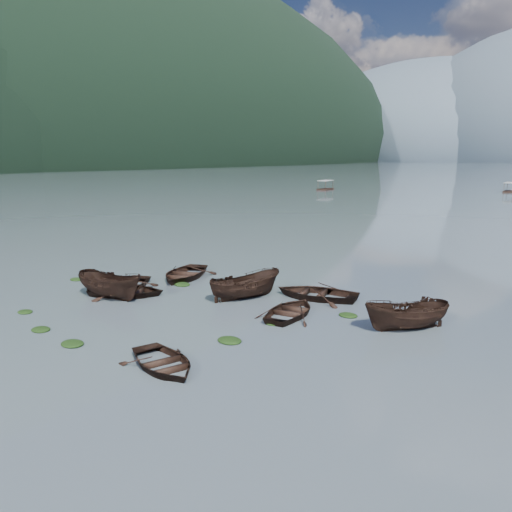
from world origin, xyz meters
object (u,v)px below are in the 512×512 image
Objects in this scene: pontoon_left at (325,190)px; pontoon_centre at (510,192)px; rowboat_0 at (124,290)px; rowboat_3 at (291,315)px.

pontoon_left is 40.75m from pontoon_centre.
rowboat_3 is (10.70, 1.86, 0.00)m from rowboat_0.
rowboat_0 is at bearing 1.54° from rowboat_3.
pontoon_left reaches higher than rowboat_3.
rowboat_3 is at bearing -70.26° from pontoon_left.
rowboat_0 is at bearing -93.74° from pontoon_centre.
pontoon_centre is (36.66, 17.79, 0.00)m from pontoon_left.
pontoon_centre is at bearing -94.10° from rowboat_3.
rowboat_0 is 1.11× the size of rowboat_3.
pontoon_left is at bearing -156.17° from pontoon_centre.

